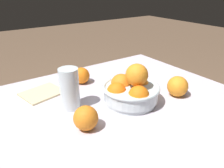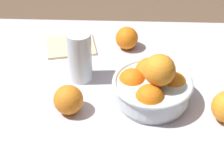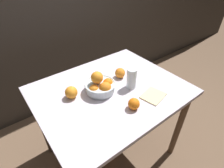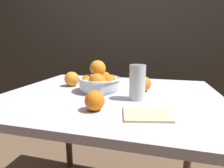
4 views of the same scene
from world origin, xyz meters
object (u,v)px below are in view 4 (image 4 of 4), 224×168
Objects in this scene: fruit_bowl at (99,81)px; juice_glass at (137,84)px; orange_loose_near_bowl at (72,79)px; orange_loose_front at (95,101)px; orange_loose_aside at (143,84)px.

fruit_bowl reaches higher than juice_glass.
fruit_bowl is at bearing -19.18° from orange_loose_near_bowl.
orange_loose_front is at bearing -51.70° from orange_loose_near_bowl.
fruit_bowl is 0.27m from orange_loose_front.
orange_loose_near_bowl is 0.41m from orange_loose_aside.
orange_loose_near_bowl is at bearing 160.82° from fruit_bowl.
juice_glass reaches higher than orange_loose_front.
juice_glass is 1.94× the size of orange_loose_aside.
juice_glass is at bearing 52.12° from orange_loose_front.
juice_glass is at bearing -96.40° from orange_loose_aside.
orange_loose_aside is at bearing 64.79° from orange_loose_front.
juice_glass is 1.83× the size of orange_loose_near_bowl.
orange_loose_aside is (0.22, 0.05, -0.01)m from fruit_bowl.
fruit_bowl reaches higher than orange_loose_aside.
orange_loose_front is at bearing -115.21° from orange_loose_aside.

